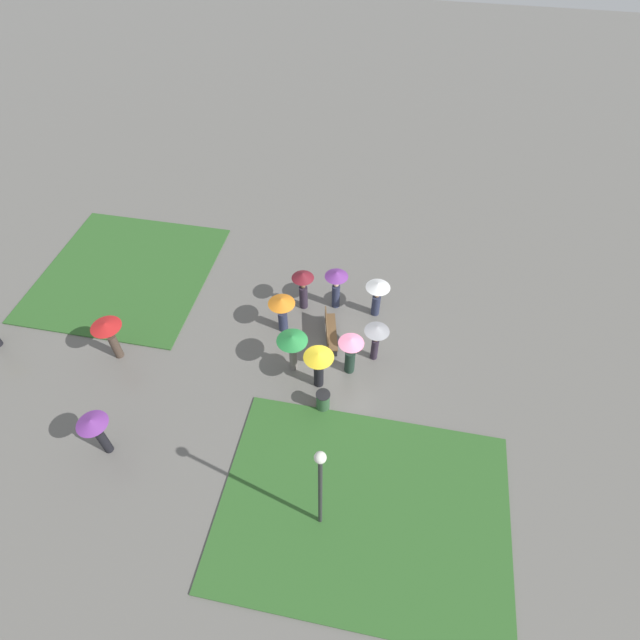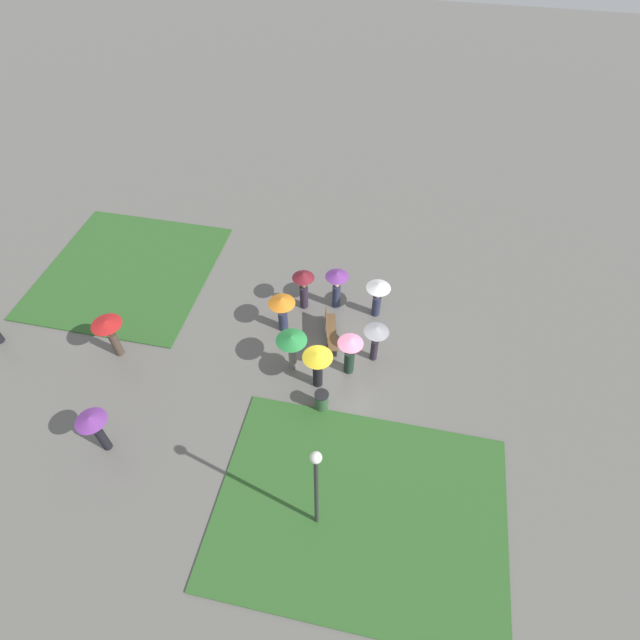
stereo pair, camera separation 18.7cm
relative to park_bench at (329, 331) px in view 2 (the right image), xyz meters
The scene contains 16 objects.
ground_plane 1.35m from the park_bench, 145.60° to the right, with size 90.00×90.00×0.00m, color #66635E.
lawn_patch_near 7.04m from the park_bench, 160.92° to the right, with size 6.66×9.01×0.06m.
lawn_patch_far 10.04m from the park_bench, 78.25° to the left, with size 7.70×7.43×0.06m.
park_bench is the anchor object (origin of this frame).
lamp_post 7.69m from the park_bench, behind, with size 0.32×0.32×4.47m.
trash_bin 3.23m from the park_bench, behind, with size 0.52×0.52×0.85m.
crowd_person_grey 2.18m from the park_bench, 107.67° to the right, with size 0.95×0.95×1.85m.
crowd_person_pink 1.89m from the park_bench, 143.20° to the right, with size 0.95×0.95×1.89m.
crowd_person_yellow 2.38m from the park_bench, behind, with size 1.10×1.10×1.85m.
crowd_person_white 2.53m from the park_bench, 43.38° to the right, with size 1.00×1.00×1.78m.
crowd_person_purple 2.08m from the park_bench, ahead, with size 0.96×0.96×1.95m.
crowd_person_green 2.23m from the park_bench, 146.89° to the left, with size 1.16×1.16×1.88m.
crowd_person_orange 2.11m from the park_bench, 84.93° to the left, with size 1.08×1.08×1.77m.
crowd_person_maroon 2.27m from the park_bench, 41.67° to the left, with size 0.92×0.92×1.94m.
lone_walker_far_path 8.38m from the park_bench, 106.85° to the left, with size 1.14×1.14×1.92m.
lone_walker_mid_plaza 9.06m from the park_bench, 133.89° to the left, with size 1.01×1.01×1.95m.
Camera 2 is at (-11.61, -1.55, 15.68)m, focal length 28.00 mm.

